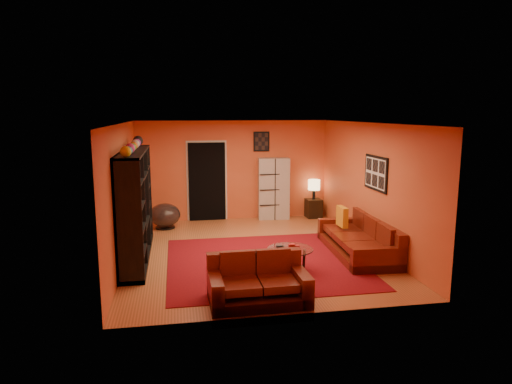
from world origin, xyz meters
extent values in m
plane|color=#9C5630|center=(0.00, 0.00, 0.00)|extent=(6.00, 6.00, 0.00)
plane|color=white|center=(0.00, 0.00, 2.60)|extent=(6.00, 6.00, 0.00)
plane|color=#D2542E|center=(0.00, 3.00, 1.30)|extent=(6.00, 0.00, 6.00)
plane|color=#D2542E|center=(0.00, -3.00, 1.30)|extent=(6.00, 0.00, 6.00)
plane|color=#D2542E|center=(-2.50, 0.00, 1.30)|extent=(0.00, 6.00, 6.00)
plane|color=#D2542E|center=(2.50, 0.00, 1.30)|extent=(0.00, 6.00, 6.00)
cube|color=#610B13|center=(0.10, -0.70, 0.01)|extent=(3.60, 3.60, 0.01)
cube|color=black|center=(-0.70, 2.96, 1.02)|extent=(0.95, 0.10, 2.04)
cube|color=black|center=(2.48, -0.30, 1.60)|extent=(0.03, 1.00, 0.70)
cube|color=black|center=(0.75, 2.98, 2.05)|extent=(0.42, 0.03, 0.52)
cube|color=black|center=(-2.27, 0.00, 1.05)|extent=(0.45, 3.00, 2.10)
imported|color=black|center=(-2.23, 0.00, 0.99)|extent=(0.93, 0.12, 0.54)
cube|color=#52130A|center=(2.05, -0.50, 0.16)|extent=(1.12, 2.47, 0.32)
cube|color=#52130A|center=(2.45, -0.52, 0.42)|extent=(0.31, 2.43, 0.85)
cube|color=#52130A|center=(1.99, -1.62, 0.31)|extent=(1.00, 0.23, 0.62)
cube|color=#52130A|center=(2.11, 0.62, 0.31)|extent=(1.00, 0.23, 0.62)
cube|color=#52130A|center=(1.97, -1.18, 0.47)|extent=(0.80, 0.71, 0.12)
cube|color=#52130A|center=(2.01, -0.50, 0.47)|extent=(0.80, 0.71, 0.12)
cube|color=#52130A|center=(2.05, 0.19, 0.47)|extent=(0.80, 0.71, 0.12)
cube|color=#52130A|center=(-0.33, -2.50, 0.16)|extent=(1.48, 0.90, 0.32)
cube|color=#52130A|center=(-0.34, -2.15, 0.42)|extent=(1.47, 0.20, 0.85)
cube|color=#52130A|center=(0.31, -2.49, 0.31)|extent=(0.19, 0.88, 0.62)
cube|color=#52130A|center=(-0.98, -2.51, 0.31)|extent=(0.19, 0.88, 0.62)
cube|color=#52130A|center=(-0.05, -2.54, 0.47)|extent=(0.54, 0.67, 0.12)
cube|color=#52130A|center=(-0.61, -2.54, 0.47)|extent=(0.54, 0.67, 0.12)
cube|color=orange|center=(1.95, 0.11, 0.63)|extent=(0.12, 0.42, 0.42)
cylinder|color=silver|center=(0.47, -1.26, 0.41)|extent=(0.82, 0.82, 0.02)
cylinder|color=black|center=(0.72, -1.30, 0.21)|extent=(0.05, 0.05, 0.39)
cylinder|color=black|center=(0.37, -1.03, 0.21)|extent=(0.05, 0.05, 0.39)
cylinder|color=black|center=(0.31, -1.47, 0.21)|extent=(0.05, 0.05, 0.39)
cube|color=#B6B0A8|center=(1.05, 2.80, 0.81)|extent=(0.84, 0.43, 1.63)
cylinder|color=black|center=(-1.79, 2.24, 0.02)|extent=(0.44, 0.44, 0.03)
cylinder|color=black|center=(-1.79, 2.24, 0.10)|extent=(0.06, 0.06, 0.15)
ellipsoid|color=#423A3B|center=(-1.79, 2.24, 0.33)|extent=(0.76, 0.76, 0.57)
cube|color=black|center=(2.14, 2.75, 0.25)|extent=(0.41, 0.41, 0.50)
cylinder|color=black|center=(2.14, 2.75, 0.63)|extent=(0.08, 0.08, 0.25)
cylinder|color=#FFDD8C|center=(2.14, 2.75, 0.89)|extent=(0.32, 0.32, 0.28)
camera|label=1|loc=(-1.49, -8.85, 2.81)|focal=32.00mm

